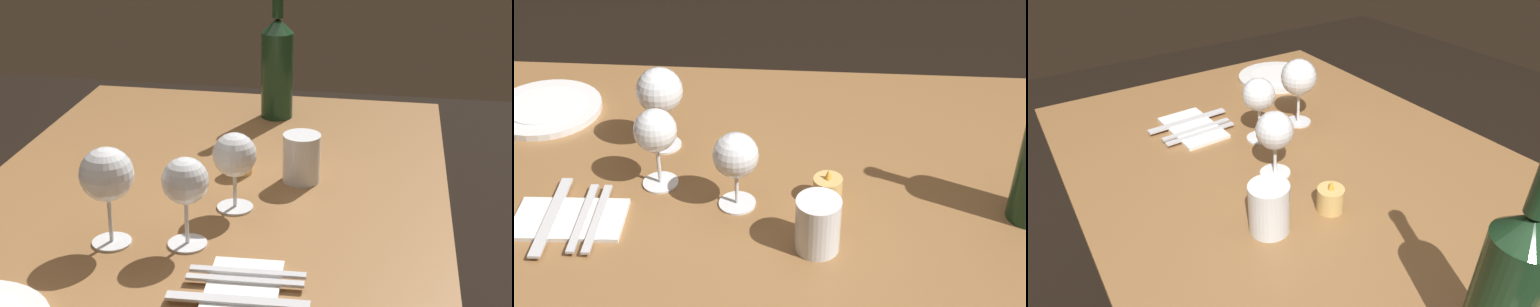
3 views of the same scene
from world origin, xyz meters
The scene contains 11 objects.
dining_table centered at (0.00, 0.00, 0.65)m, with size 1.30×0.90×0.74m.
wine_glass_left centered at (0.18, -0.11, 0.86)m, with size 0.09×0.09×0.17m.
wine_glass_right centered at (0.02, 0.06, 0.84)m, with size 0.08×0.08×0.15m.
wine_glass_centre centered at (0.17, 0.01, 0.85)m, with size 0.08×0.08×0.16m.
wine_bottle centered at (-0.49, 0.06, 0.87)m, with size 0.08×0.08×0.33m.
water_tumbler centered at (-0.12, 0.17, 0.78)m, with size 0.07×0.07×0.10m.
votive_candle centered at (-0.14, 0.04, 0.76)m, with size 0.05×0.05×0.07m.
folded_napkin centered at (0.30, 0.13, 0.74)m, with size 0.19×0.12×0.01m.
fork_inner centered at (0.28, 0.13, 0.75)m, with size 0.02×0.18×0.00m.
fork_outer centered at (0.25, 0.13, 0.75)m, with size 0.02×0.18×0.00m.
table_knife centered at (0.33, 0.13, 0.75)m, with size 0.03×0.21×0.00m.
Camera 1 is at (1.26, 0.32, 1.37)m, focal length 54.47 mm.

